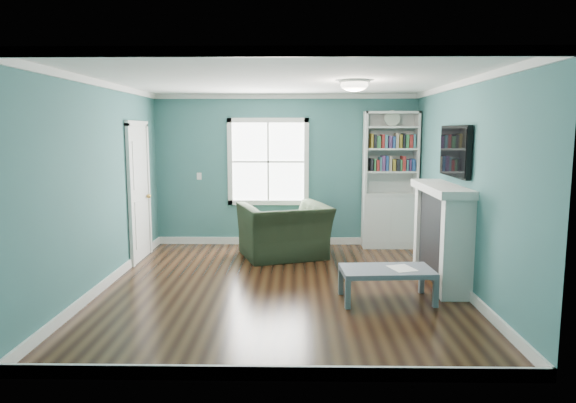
{
  "coord_description": "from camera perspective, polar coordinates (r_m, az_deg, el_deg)",
  "views": [
    {
      "loc": [
        0.19,
        -6.36,
        1.99
      ],
      "look_at": [
        0.08,
        0.4,
        1.05
      ],
      "focal_mm": 32.0,
      "sensor_mm": 36.0,
      "label": 1
    }
  ],
  "objects": [
    {
      "name": "recliner",
      "position": [
        8.03,
        -0.41,
        -2.29
      ],
      "size": [
        1.5,
        1.22,
        1.13
      ],
      "primitive_type": "imported",
      "rotation": [
        0.0,
        0.0,
        -2.81
      ],
      "color": "black",
      "rests_on": "ground"
    },
    {
      "name": "bookshelf",
      "position": [
        8.87,
        11.21,
        0.87
      ],
      "size": [
        0.9,
        0.35,
        2.31
      ],
      "color": "silver",
      "rests_on": "ground"
    },
    {
      "name": "window",
      "position": [
        8.87,
        -2.22,
        4.43
      ],
      "size": [
        1.4,
        0.06,
        1.5
      ],
      "color": "white",
      "rests_on": "room_walls"
    },
    {
      "name": "floor",
      "position": [
        6.67,
        -0.73,
        -9.44
      ],
      "size": [
        5.0,
        5.0,
        0.0
      ],
      "primitive_type": "plane",
      "color": "black",
      "rests_on": "ground"
    },
    {
      "name": "tv",
      "position": [
        6.87,
        18.06,
        5.33
      ],
      "size": [
        0.06,
        1.1,
        0.65
      ],
      "primitive_type": "cube",
      "color": "black",
      "rests_on": "fireplace"
    },
    {
      "name": "paper_sheet",
      "position": [
        6.19,
        12.54,
        -7.25
      ],
      "size": [
        0.34,
        0.38,
        0.0
      ],
      "primitive_type": "cube",
      "rotation": [
        0.0,
        0.0,
        0.32
      ],
      "color": "white",
      "rests_on": "coffee_table"
    },
    {
      "name": "trim",
      "position": [
        6.41,
        -0.75,
        1.18
      ],
      "size": [
        4.5,
        5.0,
        2.6
      ],
      "color": "white",
      "rests_on": "ground"
    },
    {
      "name": "coffee_table",
      "position": [
        6.17,
        10.92,
        -7.77
      ],
      "size": [
        1.09,
        0.65,
        0.39
      ],
      "rotation": [
        0.0,
        0.0,
        0.07
      ],
      "color": "#545F65",
      "rests_on": "ground"
    },
    {
      "name": "fireplace",
      "position": [
        6.96,
        16.73,
        -3.63
      ],
      "size": [
        0.44,
        1.58,
        1.3
      ],
      "color": "black",
      "rests_on": "ground"
    },
    {
      "name": "ceiling_fixture",
      "position": [
        6.52,
        7.39,
        12.78
      ],
      "size": [
        0.38,
        0.38,
        0.15
      ],
      "color": "white",
      "rests_on": "room_walls"
    },
    {
      "name": "light_switch",
      "position": [
        9.04,
        -9.84,
        2.8
      ],
      "size": [
        0.08,
        0.01,
        0.12
      ],
      "primitive_type": "cube",
      "color": "white",
      "rests_on": "room_walls"
    },
    {
      "name": "door",
      "position": [
        8.18,
        -16.21,
        1.17
      ],
      "size": [
        0.12,
        0.98,
        2.17
      ],
      "color": "silver",
      "rests_on": "ground"
    },
    {
      "name": "room_walls",
      "position": [
        6.37,
        -0.75,
        4.26
      ],
      "size": [
        5.0,
        5.0,
        5.0
      ],
      "color": "#396A6B",
      "rests_on": "ground"
    }
  ]
}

